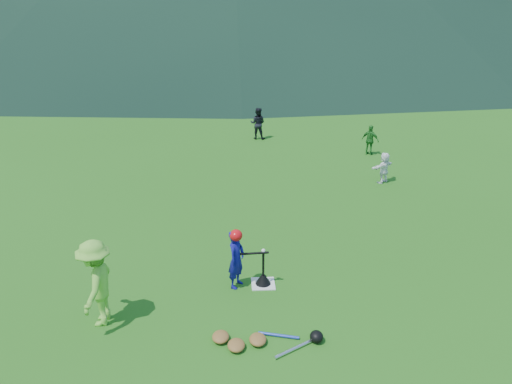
% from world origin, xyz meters
% --- Properties ---
extents(ground, '(120.00, 120.00, 0.00)m').
position_xyz_m(ground, '(0.00, 0.00, 0.00)').
color(ground, '#235F15').
rests_on(ground, ground).
extents(home_plate, '(0.45, 0.45, 0.02)m').
position_xyz_m(home_plate, '(0.00, 0.00, 0.01)').
color(home_plate, silver).
rests_on(home_plate, ground).
extents(baseball, '(0.08, 0.08, 0.08)m').
position_xyz_m(baseball, '(0.00, 0.00, 0.74)').
color(baseball, white).
rests_on(baseball, batting_tee).
extents(batter_child, '(0.45, 0.51, 1.16)m').
position_xyz_m(batter_child, '(-0.51, -0.02, 0.58)').
color(batter_child, navy).
rests_on(batter_child, ground).
extents(adult_coach, '(0.66, 1.04, 1.55)m').
position_xyz_m(adult_coach, '(-2.85, -1.01, 0.77)').
color(adult_coach, '#74C53A').
rests_on(adult_coach, ground).
extents(fielder_b, '(0.67, 0.58, 1.18)m').
position_xyz_m(fielder_b, '(0.48, 9.95, 0.59)').
color(fielder_b, black).
rests_on(fielder_b, ground).
extents(fielder_c, '(0.63, 0.56, 1.02)m').
position_xyz_m(fielder_c, '(4.17, 7.83, 0.51)').
color(fielder_c, '#227224').
rests_on(fielder_c, ground).
extents(fielder_d, '(0.85, 0.70, 0.91)m').
position_xyz_m(fielder_d, '(3.88, 5.22, 0.46)').
color(fielder_d, white).
rests_on(fielder_d, ground).
extents(batting_tee, '(0.30, 0.30, 0.68)m').
position_xyz_m(batting_tee, '(0.00, 0.00, 0.13)').
color(batting_tee, black).
rests_on(batting_tee, home_plate).
extents(batter_gear, '(0.73, 0.26, 0.52)m').
position_xyz_m(batter_gear, '(-0.49, -0.02, 1.05)').
color(batter_gear, red).
rests_on(batter_gear, ground).
extents(equipment_pile, '(1.80, 0.70, 0.19)m').
position_xyz_m(equipment_pile, '(-0.20, -1.72, 0.07)').
color(equipment_pile, olive).
rests_on(equipment_pile, ground).
extents(outfield_fence, '(70.07, 0.08, 1.33)m').
position_xyz_m(outfield_fence, '(0.00, 28.00, 0.70)').
color(outfield_fence, gray).
rests_on(outfield_fence, ground).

